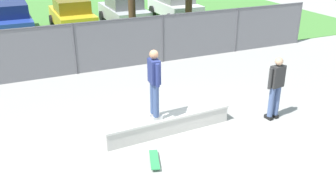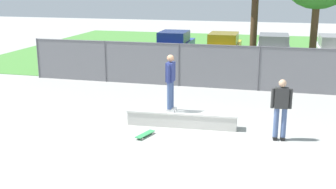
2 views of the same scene
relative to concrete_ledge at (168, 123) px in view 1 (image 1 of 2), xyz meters
name	(u,v)px [view 1 (image 1 of 2)]	position (x,y,z in m)	size (l,w,h in m)	color
ground_plane	(199,147)	(0.40, -1.03, -0.25)	(80.00, 80.00, 0.00)	#9E9E99
grass_strip	(72,16)	(0.40, 15.67, -0.24)	(29.35, 20.00, 0.02)	#478438
concrete_ledge	(168,123)	(0.00, 0.00, 0.00)	(3.55, 0.68, 0.49)	#B7B5AD
skateboarder	(154,82)	(-0.37, -0.02, 1.25)	(0.28, 0.60, 1.82)	beige
skateboard	(154,160)	(-0.86, -1.19, -0.18)	(0.43, 0.82, 0.09)	#2D8C4C
chainlink_fence	(121,42)	(0.40, 5.37, 0.79)	(17.42, 0.07, 1.91)	#4C4C51
car_blue	(11,19)	(-3.18, 12.26, 0.59)	(2.06, 4.22, 1.66)	#233D9E
car_yellow	(72,15)	(-0.19, 12.12, 0.59)	(2.06, 4.22, 1.66)	gold
car_silver	(124,10)	(2.65, 12.09, 0.59)	(2.06, 4.22, 1.66)	#B7BABF
car_white	(175,5)	(5.93, 12.44, 0.59)	(2.06, 4.22, 1.66)	silver
bystander	(276,86)	(3.02, -0.50, 0.76)	(0.60, 0.31, 1.82)	black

